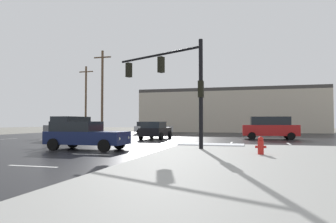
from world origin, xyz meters
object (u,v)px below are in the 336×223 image
object	(u,v)px
traffic_signal_mast	(175,77)
sedan_navy	(84,135)
suv_red	(270,127)
utility_pole_far	(102,91)
sedan_silver	(152,128)
sedan_black	(155,130)
utility_pole_distant	(86,98)
suv_grey	(71,127)
fire_hydrant	(261,145)

from	to	relation	value
traffic_signal_mast	sedan_navy	size ratio (longest dim) A/B	1.31
suv_red	utility_pole_far	size ratio (longest dim) A/B	0.48
suv_red	utility_pole_far	distance (m)	19.74
sedan_silver	utility_pole_far	size ratio (longest dim) A/B	0.45
traffic_signal_mast	sedan_black	distance (m)	10.41
sedan_navy	utility_pole_distant	distance (m)	28.86
traffic_signal_mast	utility_pole_distant	world-z (taller)	utility_pole_distant
sedan_navy	utility_pole_distant	bearing A→B (deg)	121.49
suv_grey	utility_pole_far	xyz separation A→B (m)	(-1.64, 9.01, 4.21)
sedan_navy	sedan_silver	bearing A→B (deg)	98.93
traffic_signal_mast	fire_hydrant	bearing A→B (deg)	173.72
sedan_black	utility_pole_far	world-z (taller)	utility_pole_far
fire_hydrant	utility_pole_distant	xyz separation A→B (m)	(-23.76, 25.76, 4.57)
fire_hydrant	suv_grey	bearing A→B (deg)	148.12
traffic_signal_mast	sedan_navy	distance (m)	6.06
fire_hydrant	utility_pole_distant	bearing A→B (deg)	132.70
traffic_signal_mast	sedan_navy	xyz separation A→B (m)	(-4.74, -1.83, -3.30)
traffic_signal_mast	utility_pole_distant	bearing A→B (deg)	-24.25
suv_red	utility_pole_distant	size ratio (longest dim) A/B	0.50
sedan_black	suv_grey	size ratio (longest dim) A/B	0.92
suv_red	utility_pole_far	xyz separation A→B (m)	(-18.85, 4.08, 4.21)
sedan_silver	sedan_black	world-z (taller)	same
traffic_signal_mast	sedan_black	bearing A→B (deg)	-40.26
fire_hydrant	suv_red	bearing A→B (deg)	85.05
utility_pole_far	suv_grey	bearing A→B (deg)	-79.66
traffic_signal_mast	suv_grey	xyz separation A→B (m)	(-11.27, 6.98, -3.06)
sedan_silver	utility_pole_far	bearing A→B (deg)	-148.86
traffic_signal_mast	utility_pole_far	bearing A→B (deg)	-25.27
sedan_silver	sedan_navy	world-z (taller)	same
sedan_black	sedan_navy	bearing A→B (deg)	175.25
suv_grey	suv_red	xyz separation A→B (m)	(17.20, 4.93, 0.00)
sedan_navy	suv_grey	xyz separation A→B (m)	(-6.53, 8.81, 0.24)
sedan_navy	utility_pole_far	bearing A→B (deg)	115.89
utility_pole_far	utility_pole_distant	size ratio (longest dim) A/B	1.04
utility_pole_far	utility_pole_distant	distance (m)	9.24
sedan_navy	suv_grey	distance (m)	10.97
sedan_black	utility_pole_distant	distance (m)	20.91
utility_pole_far	utility_pole_distant	world-z (taller)	utility_pole_far
traffic_signal_mast	suv_red	distance (m)	13.66
sedan_silver	suv_grey	size ratio (longest dim) A/B	0.93
traffic_signal_mast	suv_red	xyz separation A→B (m)	(5.94, 11.91, -3.06)
suv_red	traffic_signal_mast	bearing A→B (deg)	-119.92
fire_hydrant	sedan_black	xyz separation A→B (m)	(-8.65, 11.94, 0.32)
sedan_silver	fire_hydrant	bearing A→B (deg)	-57.65
sedan_silver	utility_pole_far	distance (m)	7.55
suv_grey	suv_red	world-z (taller)	same
traffic_signal_mast	sedan_silver	bearing A→B (deg)	-42.43
fire_hydrant	sedan_navy	bearing A→B (deg)	173.36
sedan_navy	sedan_black	bearing A→B (deg)	87.37
traffic_signal_mast	utility_pole_far	xyz separation A→B (m)	(-12.91, 15.99, 1.15)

